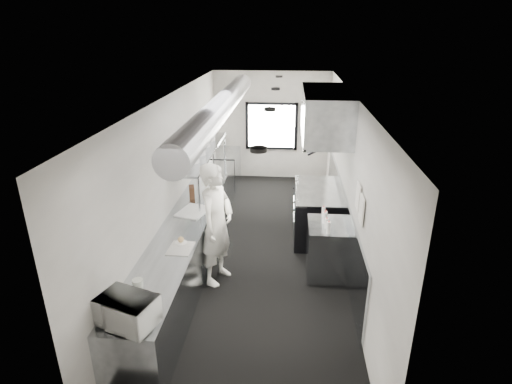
% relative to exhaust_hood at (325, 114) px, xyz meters
% --- Properties ---
extents(floor, '(3.00, 8.00, 0.01)m').
position_rel_exhaust_hood_xyz_m(floor, '(-1.10, -0.70, -2.39)').
color(floor, black).
rests_on(floor, ground).
extents(ceiling, '(3.00, 8.00, 0.01)m').
position_rel_exhaust_hood_xyz_m(ceiling, '(-1.10, -0.70, 0.41)').
color(ceiling, white).
rests_on(ceiling, wall_back).
extents(wall_back, '(3.00, 0.02, 2.80)m').
position_rel_exhaust_hood_xyz_m(wall_back, '(-1.10, 3.30, -0.99)').
color(wall_back, beige).
rests_on(wall_back, floor).
extents(wall_front, '(3.00, 0.02, 2.80)m').
position_rel_exhaust_hood_xyz_m(wall_front, '(-1.10, -4.70, -0.99)').
color(wall_front, beige).
rests_on(wall_front, floor).
extents(wall_left, '(0.02, 8.00, 2.80)m').
position_rel_exhaust_hood_xyz_m(wall_left, '(-2.60, -0.70, -0.99)').
color(wall_left, beige).
rests_on(wall_left, floor).
extents(wall_right, '(0.02, 8.00, 2.80)m').
position_rel_exhaust_hood_xyz_m(wall_right, '(0.40, -0.70, -0.99)').
color(wall_right, beige).
rests_on(wall_right, floor).
extents(wall_cladding, '(0.03, 5.50, 1.10)m').
position_rel_exhaust_hood_xyz_m(wall_cladding, '(0.38, -0.40, -1.84)').
color(wall_cladding, gray).
rests_on(wall_cladding, wall_right).
extents(hvac_duct, '(0.40, 6.40, 0.40)m').
position_rel_exhaust_hood_xyz_m(hvac_duct, '(-1.80, -0.30, 0.16)').
color(hvac_duct, '#9C9DA4').
rests_on(hvac_duct, ceiling).
extents(service_window, '(1.36, 0.05, 1.25)m').
position_rel_exhaust_hood_xyz_m(service_window, '(-1.10, 3.26, -0.99)').
color(service_window, silver).
rests_on(service_window, wall_back).
extents(exhaust_hood, '(0.81, 2.20, 0.88)m').
position_rel_exhaust_hood_xyz_m(exhaust_hood, '(0.00, 0.00, 0.00)').
color(exhaust_hood, gray).
rests_on(exhaust_hood, ceiling).
extents(prep_counter, '(0.70, 6.00, 0.90)m').
position_rel_exhaust_hood_xyz_m(prep_counter, '(-2.25, -1.20, -1.94)').
color(prep_counter, gray).
rests_on(prep_counter, floor).
extents(pass_shelf, '(0.45, 3.00, 0.68)m').
position_rel_exhaust_hood_xyz_m(pass_shelf, '(-2.29, 0.30, -0.86)').
color(pass_shelf, gray).
rests_on(pass_shelf, prep_counter).
extents(range, '(0.88, 1.60, 0.94)m').
position_rel_exhaust_hood_xyz_m(range, '(-0.06, 0.00, -1.92)').
color(range, black).
rests_on(range, floor).
extents(bottle_station, '(0.65, 0.80, 0.90)m').
position_rel_exhaust_hood_xyz_m(bottle_station, '(0.05, -1.40, -1.94)').
color(bottle_station, gray).
rests_on(bottle_station, floor).
extents(far_work_table, '(0.70, 1.20, 0.90)m').
position_rel_exhaust_hood_xyz_m(far_work_table, '(-2.25, 2.50, -1.94)').
color(far_work_table, gray).
rests_on(far_work_table, floor).
extents(notice_sheet_a, '(0.02, 0.28, 0.38)m').
position_rel_exhaust_hood_xyz_m(notice_sheet_a, '(0.37, -1.90, -0.79)').
color(notice_sheet_a, white).
rests_on(notice_sheet_a, wall_right).
extents(notice_sheet_b, '(0.02, 0.28, 0.38)m').
position_rel_exhaust_hood_xyz_m(notice_sheet_b, '(0.37, -2.25, -0.84)').
color(notice_sheet_b, white).
rests_on(notice_sheet_b, wall_right).
extents(line_cook, '(0.69, 0.83, 1.97)m').
position_rel_exhaust_hood_xyz_m(line_cook, '(-1.70, -1.71, -1.41)').
color(line_cook, white).
rests_on(line_cook, floor).
extents(microwave, '(0.65, 0.57, 0.33)m').
position_rel_exhaust_hood_xyz_m(microwave, '(-2.25, -3.96, -1.33)').
color(microwave, white).
rests_on(microwave, prep_counter).
extents(deli_tub_a, '(0.16, 0.16, 0.09)m').
position_rel_exhaust_hood_xyz_m(deli_tub_a, '(-2.36, -3.50, -1.45)').
color(deli_tub_a, '#B7BEAF').
rests_on(deli_tub_a, prep_counter).
extents(deli_tub_b, '(0.18, 0.18, 0.10)m').
position_rel_exhaust_hood_xyz_m(deli_tub_b, '(-2.39, -3.29, -1.44)').
color(deli_tub_b, '#B7BEAF').
rests_on(deli_tub_b, prep_counter).
extents(newspaper, '(0.34, 0.42, 0.01)m').
position_rel_exhaust_hood_xyz_m(newspaper, '(-2.11, -2.35, -1.49)').
color(newspaper, silver).
rests_on(newspaper, prep_counter).
extents(small_plate, '(0.18, 0.18, 0.01)m').
position_rel_exhaust_hood_xyz_m(small_plate, '(-2.14, -2.19, -1.48)').
color(small_plate, white).
rests_on(small_plate, prep_counter).
extents(pastry, '(0.09, 0.09, 0.09)m').
position_rel_exhaust_hood_xyz_m(pastry, '(-2.14, -2.19, -1.43)').
color(pastry, '#DCB273').
rests_on(pastry, small_plate).
extents(cutting_board, '(0.57, 0.67, 0.02)m').
position_rel_exhaust_hood_xyz_m(cutting_board, '(-2.21, -1.10, -1.48)').
color(cutting_board, silver).
rests_on(cutting_board, prep_counter).
extents(knife_block, '(0.14, 0.22, 0.22)m').
position_rel_exhaust_hood_xyz_m(knife_block, '(-2.37, -0.48, -1.38)').
color(knife_block, '#54311D').
rests_on(knife_block, prep_counter).
extents(plate_stack_a, '(0.26, 0.26, 0.30)m').
position_rel_exhaust_hood_xyz_m(plate_stack_a, '(-2.33, -0.45, -0.67)').
color(plate_stack_a, white).
rests_on(plate_stack_a, pass_shelf).
extents(plate_stack_b, '(0.26, 0.26, 0.30)m').
position_rel_exhaust_hood_xyz_m(plate_stack_b, '(-2.30, 0.02, -0.67)').
color(plate_stack_b, white).
rests_on(plate_stack_b, pass_shelf).
extents(plate_stack_c, '(0.25, 0.25, 0.33)m').
position_rel_exhaust_hood_xyz_m(plate_stack_c, '(-2.32, 0.61, -0.66)').
color(plate_stack_c, white).
rests_on(plate_stack_c, pass_shelf).
extents(plate_stack_d, '(0.31, 0.31, 0.38)m').
position_rel_exhaust_hood_xyz_m(plate_stack_d, '(-2.31, 1.09, -0.63)').
color(plate_stack_d, white).
rests_on(plate_stack_d, pass_shelf).
extents(squeeze_bottle_a, '(0.08, 0.08, 0.19)m').
position_rel_exhaust_hood_xyz_m(squeeze_bottle_a, '(0.02, -1.70, -1.39)').
color(squeeze_bottle_a, silver).
rests_on(squeeze_bottle_a, bottle_station).
extents(squeeze_bottle_b, '(0.07, 0.07, 0.17)m').
position_rel_exhaust_hood_xyz_m(squeeze_bottle_b, '(-0.00, -1.54, -1.41)').
color(squeeze_bottle_b, silver).
rests_on(squeeze_bottle_b, bottle_station).
extents(squeeze_bottle_c, '(0.06, 0.06, 0.18)m').
position_rel_exhaust_hood_xyz_m(squeeze_bottle_c, '(-0.02, -1.35, -1.40)').
color(squeeze_bottle_c, silver).
rests_on(squeeze_bottle_c, bottle_station).
extents(squeeze_bottle_d, '(0.06, 0.06, 0.16)m').
position_rel_exhaust_hood_xyz_m(squeeze_bottle_d, '(0.00, -1.26, -1.41)').
color(squeeze_bottle_d, silver).
rests_on(squeeze_bottle_d, bottle_station).
extents(squeeze_bottle_e, '(0.07, 0.07, 0.17)m').
position_rel_exhaust_hood_xyz_m(squeeze_bottle_e, '(-0.02, -1.10, -1.41)').
color(squeeze_bottle_e, silver).
rests_on(squeeze_bottle_e, bottle_station).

